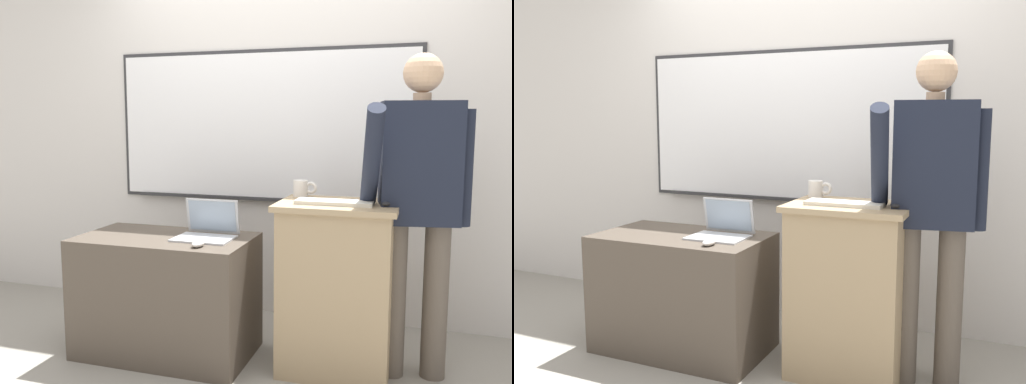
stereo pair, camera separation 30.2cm
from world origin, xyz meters
The scene contains 9 objects.
back_wall centered at (-0.01, 1.31, 1.42)m, with size 6.40×0.17×2.84m.
lectern_podium centered at (0.49, 0.49, 0.47)m, with size 0.63×0.48×0.93m.
side_desk centered at (-0.49, 0.42, 0.35)m, with size 1.00×0.57×0.70m.
person_presenter centered at (0.89, 0.55, 0.97)m, with size 0.56×0.59×1.70m.
laptop centered at (-0.25, 0.48, 0.76)m, with size 0.33×0.28×0.21m.
wireless_keyboard centered at (0.48, 0.43, 0.94)m, with size 0.40×0.14×0.02m.
computer_mouse_by_laptop centered at (-0.21, 0.24, 0.71)m, with size 0.06×0.10×0.03m.
computer_mouse_by_keyboard centered at (0.74, 0.45, 0.95)m, with size 0.06×0.10×0.03m.
coffee_mug centered at (0.25, 0.66, 0.98)m, with size 0.14×0.08×0.09m.
Camera 2 is at (1.22, -2.22, 1.37)m, focal length 38.00 mm.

